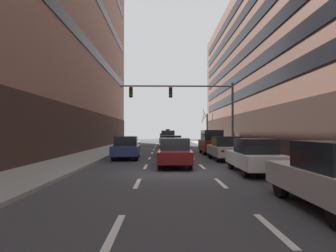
{
  "coord_description": "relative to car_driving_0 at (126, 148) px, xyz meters",
  "views": [
    {
      "loc": [
        -0.64,
        -13.55,
        1.96
      ],
      "look_at": [
        -0.14,
        11.08,
        2.47
      ],
      "focal_mm": 29.54,
      "sensor_mm": 36.0,
      "label": 1
    }
  ],
  "objects": [
    {
      "name": "lane_stripe_l1_s2",
      "position": [
        1.67,
        -14.59,
        -0.8
      ],
      "size": [
        0.16,
        2.0,
        0.01
      ],
      "primitive_type": "cube",
      "color": "silver",
      "rests_on": "ground"
    },
    {
      "name": "taxi_driving_1",
      "position": [
        3.29,
        14.24,
        0.24
      ],
      "size": [
        1.84,
        4.36,
        2.29
      ],
      "color": "black",
      "rests_on": "ground"
    },
    {
      "name": "taxi_driving_2",
      "position": [
        3.12,
        21.49,
        0.05
      ],
      "size": [
        1.97,
        4.63,
        1.92
      ],
      "color": "black",
      "rests_on": "ground"
    },
    {
      "name": "lane_stripe_l2_s3",
      "position": [
        4.84,
        -9.59,
        -0.8
      ],
      "size": [
        0.16,
        2.0,
        0.01
      ],
      "primitive_type": "cube",
      "color": "silver",
      "rests_on": "ground"
    },
    {
      "name": "lane_stripe_l2_s6",
      "position": [
        4.84,
        5.41,
        -0.8
      ],
      "size": [
        0.16,
        2.0,
        0.01
      ],
      "primitive_type": "cube",
      "color": "silver",
      "rests_on": "ground"
    },
    {
      "name": "ground_plane",
      "position": [
        3.26,
        -6.59,
        -0.81
      ],
      "size": [
        120.0,
        120.0,
        0.0
      ],
      "primitive_type": "plane",
      "color": "#38383D"
    },
    {
      "name": "lane_stripe_l1_s5",
      "position": [
        1.67,
        0.41,
        -0.8
      ],
      "size": [
        0.16,
        2.0,
        0.01
      ],
      "primitive_type": "cube",
      "color": "silver",
      "rests_on": "ground"
    },
    {
      "name": "lane_stripe_l2_s7",
      "position": [
        4.84,
        10.41,
        -0.8
      ],
      "size": [
        0.16,
        2.0,
        0.01
      ],
      "primitive_type": "cube",
      "color": "silver",
      "rests_on": "ground"
    },
    {
      "name": "pedestrian_0",
      "position": [
        10.66,
        10.68,
        0.33
      ],
      "size": [
        0.24,
        0.53,
        1.72
      ],
      "color": "black",
      "rests_on": "sidewalk_right"
    },
    {
      "name": "sidewalk_right",
      "position": [
        9.7,
        -6.59,
        -0.74
      ],
      "size": [
        3.36,
        80.0,
        0.14
      ],
      "primitive_type": "cube",
      "color": "gray",
      "rests_on": "ground"
    },
    {
      "name": "sidewalk_left",
      "position": [
        -3.19,
        -6.59,
        -0.74
      ],
      "size": [
        3.36,
        80.0,
        0.14
      ],
      "primitive_type": "cube",
      "color": "gray",
      "rests_on": "ground"
    },
    {
      "name": "lane_stripe_l2_s8",
      "position": [
        4.84,
        15.41,
        -0.8
      ],
      "size": [
        0.16,
        2.0,
        0.01
      ],
      "primitive_type": "cube",
      "color": "silver",
      "rests_on": "ground"
    },
    {
      "name": "lane_stripe_l1_s10",
      "position": [
        1.67,
        25.41,
        -0.8
      ],
      "size": [
        0.16,
        2.0,
        0.01
      ],
      "primitive_type": "cube",
      "color": "silver",
      "rests_on": "ground"
    },
    {
      "name": "car_parked_1",
      "position": [
        6.97,
        -7.16,
        -0.0
      ],
      "size": [
        1.91,
        4.4,
        1.63
      ],
      "color": "black",
      "rests_on": "ground"
    },
    {
      "name": "lane_stripe_l2_s2",
      "position": [
        4.84,
        -14.59,
        -0.8
      ],
      "size": [
        0.16,
        2.0,
        0.01
      ],
      "primitive_type": "cube",
      "color": "silver",
      "rests_on": "ground"
    },
    {
      "name": "car_parked_2",
      "position": [
        6.97,
        -1.03,
        0.01
      ],
      "size": [
        1.86,
        4.41,
        1.65
      ],
      "color": "black",
      "rests_on": "ground"
    },
    {
      "name": "lane_stripe_l2_s5",
      "position": [
        4.84,
        0.41,
        -0.8
      ],
      "size": [
        0.16,
        2.0,
        0.01
      ],
      "primitive_type": "cube",
      "color": "silver",
      "rests_on": "ground"
    },
    {
      "name": "lane_stripe_l1_s6",
      "position": [
        1.67,
        5.41,
        -0.8
      ],
      "size": [
        0.16,
        2.0,
        0.01
      ],
      "primitive_type": "cube",
      "color": "silver",
      "rests_on": "ground"
    },
    {
      "name": "lane_stripe_l1_s3",
      "position": [
        1.67,
        -9.59,
        -0.8
      ],
      "size": [
        0.16,
        2.0,
        0.01
      ],
      "primitive_type": "cube",
      "color": "silver",
      "rests_on": "ground"
    },
    {
      "name": "car_driving_3",
      "position": [
        3.33,
        -4.58,
        -0.02
      ],
      "size": [
        1.98,
        4.36,
        1.61
      ],
      "color": "black",
      "rests_on": "ground"
    },
    {
      "name": "lane_stripe_l1_s4",
      "position": [
        1.67,
        -4.59,
        -0.8
      ],
      "size": [
        0.16,
        2.0,
        0.01
      ],
      "primitive_type": "cube",
      "color": "silver",
      "rests_on": "ground"
    },
    {
      "name": "lane_stripe_l2_s4",
      "position": [
        4.84,
        -4.59,
        -0.8
      ],
      "size": [
        0.16,
        2.0,
        0.01
      ],
      "primitive_type": "cube",
      "color": "silver",
      "rests_on": "ground"
    },
    {
      "name": "traffic_signal_0",
      "position": [
        5.02,
        2.49,
        3.68
      ],
      "size": [
        9.42,
        0.35,
        5.89
      ],
      "color": "#4C4C51",
      "rests_on": "sidewalk_right"
    },
    {
      "name": "lane_stripe_l2_s9",
      "position": [
        4.84,
        20.41,
        -0.8
      ],
      "size": [
        0.16,
        2.0,
        0.01
      ],
      "primitive_type": "cube",
      "color": "silver",
      "rests_on": "ground"
    },
    {
      "name": "street_tree_0",
      "position": [
        9.35,
        21.32,
        1.84
      ],
      "size": [
        1.79,
        1.78,
        5.17
      ],
      "color": "#4C3823",
      "rests_on": "sidewalk_right"
    },
    {
      "name": "lane_stripe_l1_s7",
      "position": [
        1.67,
        10.41,
        -0.8
      ],
      "size": [
        0.16,
        2.0,
        0.01
      ],
      "primitive_type": "cube",
      "color": "silver",
      "rests_on": "ground"
    },
    {
      "name": "lane_stripe_l1_s9",
      "position": [
        1.67,
        20.41,
        -0.8
      ],
      "size": [
        0.16,
        2.0,
        0.01
      ],
      "primitive_type": "cube",
      "color": "silver",
      "rests_on": "ground"
    },
    {
      "name": "car_driving_0",
      "position": [
        0.0,
        0.0,
        0.0
      ],
      "size": [
        2.02,
        4.45,
        1.64
      ],
      "color": "black",
      "rests_on": "ground"
    },
    {
      "name": "car_parked_3",
      "position": [
        6.97,
        4.21,
        0.24
      ],
      "size": [
        1.83,
        4.35,
        2.1
      ],
      "color": "black",
      "rests_on": "ground"
    },
    {
      "name": "lane_stripe_l2_s10",
      "position": [
        4.84,
        25.41,
        -0.8
      ],
      "size": [
        0.16,
        2.0,
        0.01
      ],
      "primitive_type": "cube",
      "color": "silver",
      "rests_on": "ground"
    },
    {
      "name": "car_driving_4",
      "position": [
        3.29,
        2.56,
        0.01
      ],
      "size": [
        1.88,
        4.43,
        1.66
      ],
      "color": "black",
      "rests_on": "ground"
    },
    {
      "name": "lane_stripe_l1_s8",
      "position": [
        1.67,
        15.41,
        -0.8
      ],
      "size": [
        0.16,
        2.0,
        0.01
      ],
      "primitive_type": "cube",
      "color": "silver",
      "rests_on": "ground"
    }
  ]
}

